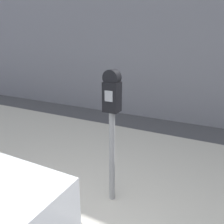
# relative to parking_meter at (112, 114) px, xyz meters

# --- Properties ---
(sidewalk) EXTENTS (24.00, 2.80, 0.13)m
(sidewalk) POSITION_rel_parking_meter_xyz_m (-0.01, 0.89, -1.17)
(sidewalk) COLOR #BCB7AD
(sidewalk) RESTS_ON ground_plane
(building_facade) EXTENTS (24.00, 0.30, 4.84)m
(building_facade) POSITION_rel_parking_meter_xyz_m (-0.01, 3.74, 1.19)
(building_facade) COLOR gray
(building_facade) RESTS_ON ground_plane
(parking_meter) EXTENTS (0.17, 0.15, 1.59)m
(parking_meter) POSITION_rel_parking_meter_xyz_m (0.00, 0.00, 0.00)
(parking_meter) COLOR gray
(parking_meter) RESTS_ON sidewalk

